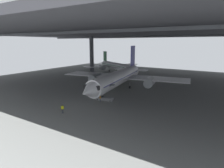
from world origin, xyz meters
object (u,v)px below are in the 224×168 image
object	(u,v)px
boarding_stairs	(105,97)
airplane_distant	(115,65)
airplane_main	(119,77)
crew_worker_by_stairs	(100,98)
crew_worker_near_nose	(62,108)

from	to	relation	value
boarding_stairs	airplane_distant	size ratio (longest dim) A/B	0.18
airplane_main	boarding_stairs	distance (m)	11.61
airplane_main	airplane_distant	world-z (taller)	airplane_main
airplane_distant	crew_worker_by_stairs	bearing A→B (deg)	-62.62
crew_worker_near_nose	airplane_distant	distance (m)	56.39
airplane_main	crew_worker_near_nose	xyz separation A→B (m)	(0.57, -22.83, -2.65)
boarding_stairs	crew_worker_by_stairs	size ratio (longest dim) A/B	2.86
crew_worker_by_stairs	boarding_stairs	bearing A→B (deg)	85.88
crew_worker_by_stairs	airplane_distant	distance (m)	47.99
airplane_main	crew_worker_by_stairs	xyz separation A→B (m)	(2.45, -12.79, -2.68)
boarding_stairs	crew_worker_near_nose	distance (m)	12.06
airplane_main	crew_worker_by_stairs	size ratio (longest dim) A/B	23.76
crew_worker_near_nose	airplane_distant	world-z (taller)	airplane_distant
airplane_main	airplane_distant	bearing A→B (deg)	123.35
boarding_stairs	crew_worker_near_nose	bearing A→B (deg)	-99.64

